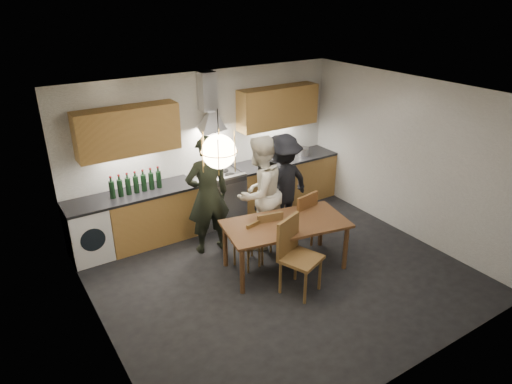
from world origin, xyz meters
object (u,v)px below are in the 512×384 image
dining_table (286,228)px  person_right (282,185)px  person_left (208,195)px  wine_bottles (136,182)px  chair_front (295,250)px  chair_back_left (252,240)px  mixing_bowl (277,159)px  stock_pot (303,152)px  person_mid (259,193)px

dining_table → person_right: person_right is taller
person_left → wine_bottles: 1.15m
person_right → wine_bottles: (-2.15, 0.89, 0.22)m
chair_front → person_right: (0.82, 1.44, 0.24)m
chair_back_left → mixing_bowl: bearing=-146.2°
dining_table → wine_bottles: (-1.54, 1.83, 0.42)m
mixing_bowl → wine_bottles: size_ratio=0.32×
chair_front → stock_pot: size_ratio=5.11×
person_mid → person_right: bearing=-177.4°
stock_pot → wine_bottles: wine_bottles is taller
chair_front → mixing_bowl: size_ratio=4.03×
wine_bottles → person_left: bearing=-42.8°
mixing_bowl → stock_pot: size_ratio=1.27×
dining_table → mixing_bowl: bearing=69.4°
chair_back_left → person_mid: (0.45, 0.49, 0.45)m
chair_back_left → mixing_bowl: (1.53, 1.57, 0.47)m
mixing_bowl → stock_pot: (0.58, -0.04, 0.04)m
person_mid → mixing_bowl: (1.08, 1.08, 0.02)m
chair_front → chair_back_left: bearing=83.8°
chair_front → person_left: size_ratio=0.57×
mixing_bowl → dining_table: bearing=-121.5°
dining_table → chair_front: 0.54m
chair_back_left → chair_front: size_ratio=0.75×
person_right → mixing_bowl: bearing=-128.4°
chair_back_left → person_mid: person_mid is taller
chair_front → person_right: person_right is taller
person_mid → wine_bottles: (-1.58, 1.08, 0.16)m
dining_table → person_mid: 0.80m
person_mid → person_left: bearing=-38.0°
chair_front → wine_bottles: bearing=98.7°
chair_front → wine_bottles: size_ratio=1.29×
dining_table → wine_bottles: bearing=140.9°
person_left → person_mid: size_ratio=1.03×
person_left → person_mid: (0.74, -0.30, -0.03)m
mixing_bowl → chair_back_left: bearing=-134.3°
person_mid → chair_front: bearing=62.8°
dining_table → chair_front: size_ratio=1.78×
chair_front → mixing_bowl: chair_front is taller
dining_table → person_right: (0.61, 0.94, 0.20)m
dining_table → chair_back_left: bearing=158.5°
person_mid → wine_bottles: person_mid is taller
chair_back_left → person_mid: bearing=-144.3°
person_mid → wine_bottles: 1.92m
dining_table → wine_bottles: size_ratio=2.29×
dining_table → stock_pot: size_ratio=9.11×
stock_pot → person_left: bearing=-162.9°
person_mid → person_right: 0.61m
chair_back_left → wine_bottles: (-1.13, 1.57, 0.62)m
chair_back_left → stock_pot: bearing=-156.0°
mixing_bowl → person_left: bearing=-156.9°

